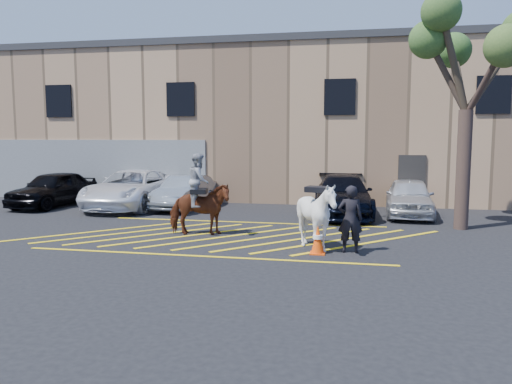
% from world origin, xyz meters
% --- Properties ---
extents(ground, '(90.00, 90.00, 0.00)m').
position_xyz_m(ground, '(0.00, 0.00, 0.00)').
color(ground, black).
rests_on(ground, ground).
extents(car_black_suv, '(2.23, 4.56, 1.50)m').
position_xyz_m(car_black_suv, '(-8.88, 4.53, 0.75)').
color(car_black_suv, black).
rests_on(car_black_suv, ground).
extents(car_white_pickup, '(2.62, 5.64, 1.56)m').
position_xyz_m(car_white_pickup, '(-5.41, 4.80, 0.78)').
color(car_white_pickup, white).
rests_on(car_white_pickup, ground).
extents(car_silver_sedan, '(1.65, 4.17, 1.35)m').
position_xyz_m(car_silver_sedan, '(-3.19, 5.00, 0.67)').
color(car_silver_sedan, gray).
rests_on(car_silver_sedan, ground).
extents(car_blue_suv, '(2.45, 5.32, 1.51)m').
position_xyz_m(car_blue_suv, '(3.24, 4.57, 0.75)').
color(car_blue_suv, black).
rests_on(car_blue_suv, ground).
extents(car_white_suv, '(1.88, 4.23, 1.41)m').
position_xyz_m(car_white_suv, '(5.70, 4.82, 0.71)').
color(car_white_suv, silver).
rests_on(car_white_suv, ground).
extents(handler, '(0.66, 0.46, 1.74)m').
position_xyz_m(handler, '(3.59, -1.65, 0.87)').
color(handler, black).
rests_on(handler, ground).
extents(warehouse, '(32.42, 10.20, 7.30)m').
position_xyz_m(warehouse, '(-0.01, 11.99, 3.65)').
color(warehouse, tan).
rests_on(warehouse, ground).
extents(hatching_zone, '(12.60, 5.12, 0.01)m').
position_xyz_m(hatching_zone, '(-0.00, -0.30, 0.01)').
color(hatching_zone, yellow).
rests_on(hatching_zone, ground).
extents(mounted_bay, '(1.98, 1.14, 2.47)m').
position_xyz_m(mounted_bay, '(-0.89, -0.23, 1.00)').
color(mounted_bay, brown).
rests_on(mounted_bay, ground).
extents(saddled_white, '(1.79, 1.93, 1.81)m').
position_xyz_m(saddled_white, '(2.73, -1.61, 0.91)').
color(saddled_white, silver).
rests_on(saddled_white, ground).
extents(traffic_cone, '(0.38, 0.38, 0.73)m').
position_xyz_m(traffic_cone, '(2.79, -1.96, 0.37)').
color(traffic_cone, '#FF4C0A').
rests_on(traffic_cone, ground).
extents(tree, '(3.99, 4.37, 7.31)m').
position_xyz_m(tree, '(7.06, 2.36, 5.69)').
color(tree, '#4B372E').
rests_on(tree, ground).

